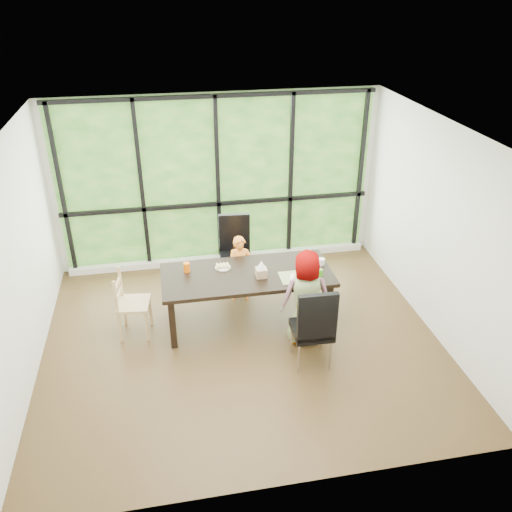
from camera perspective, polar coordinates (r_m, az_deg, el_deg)
name	(u,v)px	position (r m, az deg, el deg)	size (l,w,h in m)	color
ground	(242,340)	(6.94, -1.50, -8.99)	(5.00, 5.00, 0.00)	black
back_wall	(217,181)	(8.26, -4.18, 8.03)	(5.00, 5.00, 0.00)	silver
foliage_backdrop	(218,182)	(8.24, -4.16, 7.98)	(4.80, 0.02, 2.65)	#1E4718
window_mullions	(218,183)	(8.21, -4.13, 7.89)	(4.80, 0.06, 2.65)	black
window_sill	(221,258)	(8.71, -3.80, -0.24)	(4.80, 0.12, 0.10)	silver
dining_table	(247,298)	(7.07, -0.95, -4.51)	(2.22, 0.96, 0.75)	black
chair_window_leather	(236,253)	(7.81, -2.22, 0.31)	(0.46, 0.46, 1.08)	black
chair_interior_leather	(312,325)	(6.32, 6.05, -7.35)	(0.46, 0.46, 1.08)	black
chair_end_beech	(134,304)	(6.99, -13.04, -5.04)	(0.42, 0.40, 0.90)	tan
child_toddler	(240,269)	(7.49, -1.71, -1.39)	(0.36, 0.24, 0.99)	orange
child_older	(306,298)	(6.61, 5.45, -4.51)	(0.62, 0.40, 1.27)	gray
placemat	(297,277)	(6.81, 4.48, -2.26)	(0.45, 0.33, 0.01)	tan
plate_far	(223,267)	(7.01, -3.59, -1.24)	(0.21, 0.21, 0.01)	white
plate_near	(299,278)	(6.79, 4.69, -2.33)	(0.25, 0.25, 0.02)	white
orange_cup	(187,267)	(6.94, -7.47, -1.22)	(0.08, 0.08, 0.13)	#FF6506
green_cup	(320,273)	(6.83, 6.93, -1.83)	(0.06, 0.06, 0.10)	green
white_mug	(321,262)	(7.11, 7.06, -0.61)	(0.09, 0.09, 0.09)	white
tissue_box	(261,273)	(6.77, 0.57, -1.79)	(0.14, 0.14, 0.12)	tan
crepe_rolls_far	(223,266)	(7.00, -3.60, -1.06)	(0.20, 0.12, 0.04)	tan
crepe_rolls_near	(299,276)	(6.78, 4.70, -2.14)	(0.15, 0.12, 0.04)	tan
straw_white	(186,260)	(6.89, -7.53, -0.46)	(0.01, 0.01, 0.20)	white
straw_pink	(321,267)	(6.78, 6.98, -1.16)	(0.01, 0.01, 0.20)	pink
tissue	(261,265)	(6.72, 0.58, -0.95)	(0.12, 0.12, 0.11)	white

